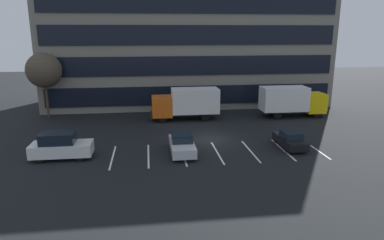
{
  "coord_description": "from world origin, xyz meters",
  "views": [
    {
      "loc": [
        -5.45,
        -29.84,
        9.61
      ],
      "look_at": [
        -1.39,
        1.87,
        1.4
      ],
      "focal_mm": 32.37,
      "sensor_mm": 36.0,
      "label": 1
    }
  ],
  "objects_px": {
    "box_truck_yellow": "(292,100)",
    "bare_tree": "(44,70)",
    "box_truck_orange": "(187,102)",
    "sedan_black": "(290,140)",
    "suv_white": "(61,146)",
    "sedan_silver": "(182,144)"
  },
  "relations": [
    {
      "from": "box_truck_yellow",
      "to": "bare_tree",
      "type": "relative_size",
      "value": 1.03
    },
    {
      "from": "box_truck_orange",
      "to": "bare_tree",
      "type": "relative_size",
      "value": 1.03
    },
    {
      "from": "box_truck_yellow",
      "to": "bare_tree",
      "type": "height_order",
      "value": "bare_tree"
    },
    {
      "from": "box_truck_orange",
      "to": "sedan_black",
      "type": "bearing_deg",
      "value": -54.4
    },
    {
      "from": "suv_white",
      "to": "sedan_black",
      "type": "relative_size",
      "value": 1.15
    },
    {
      "from": "sedan_silver",
      "to": "sedan_black",
      "type": "relative_size",
      "value": 1.11
    },
    {
      "from": "sedan_silver",
      "to": "box_truck_yellow",
      "type": "bearing_deg",
      "value": 38.04
    },
    {
      "from": "box_truck_orange",
      "to": "bare_tree",
      "type": "height_order",
      "value": "bare_tree"
    },
    {
      "from": "suv_white",
      "to": "sedan_silver",
      "type": "bearing_deg",
      "value": 0.01
    },
    {
      "from": "box_truck_yellow",
      "to": "suv_white",
      "type": "relative_size",
      "value": 1.63
    },
    {
      "from": "suv_white",
      "to": "bare_tree",
      "type": "bearing_deg",
      "value": 108.26
    },
    {
      "from": "suv_white",
      "to": "sedan_black",
      "type": "distance_m",
      "value": 18.71
    },
    {
      "from": "box_truck_orange",
      "to": "suv_white",
      "type": "relative_size",
      "value": 1.63
    },
    {
      "from": "box_truck_yellow",
      "to": "suv_white",
      "type": "distance_m",
      "value": 25.58
    },
    {
      "from": "sedan_silver",
      "to": "bare_tree",
      "type": "height_order",
      "value": "bare_tree"
    },
    {
      "from": "suv_white",
      "to": "sedan_black",
      "type": "bearing_deg",
      "value": 0.77
    },
    {
      "from": "box_truck_orange",
      "to": "bare_tree",
      "type": "xyz_separation_m",
      "value": [
        -15.73,
        3.25,
        3.4
      ]
    },
    {
      "from": "suv_white",
      "to": "sedan_silver",
      "type": "height_order",
      "value": "suv_white"
    },
    {
      "from": "box_truck_yellow",
      "to": "suv_white",
      "type": "height_order",
      "value": "box_truck_yellow"
    },
    {
      "from": "box_truck_orange",
      "to": "sedan_black",
      "type": "distance_m",
      "value": 13.23
    },
    {
      "from": "sedan_silver",
      "to": "box_truck_orange",
      "type": "bearing_deg",
      "value": 81.67
    },
    {
      "from": "sedan_silver",
      "to": "sedan_black",
      "type": "distance_m",
      "value": 9.27
    }
  ]
}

